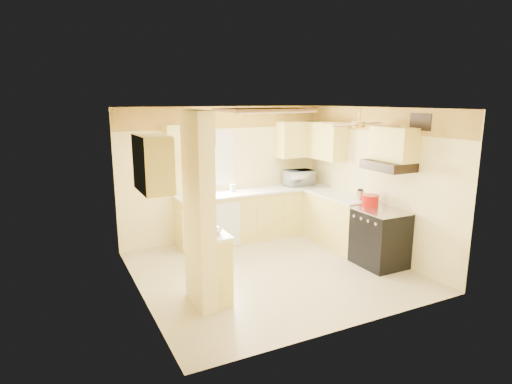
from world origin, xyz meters
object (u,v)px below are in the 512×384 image
dutch_oven (370,201)px  kettle (360,195)px  stove (380,238)px  bowl (215,231)px  microwave (299,178)px

dutch_oven → kettle: bearing=82.1°
stove → bowl: bowl is taller
stove → microwave: size_ratio=1.64×
bowl → dutch_oven: 2.82m
stove → dutch_oven: size_ratio=3.16×
stove → bowl: bearing=180.0°
kettle → dutch_oven: bearing=-97.9°
bowl → dutch_oven: bearing=5.5°
microwave → kettle: (0.21, -1.60, -0.06)m
stove → microwave: bearing=94.6°
microwave → dutch_oven: bearing=95.9°
bowl → dutch_oven: size_ratio=0.74×
microwave → kettle: 1.61m
bowl → dutch_oven: (2.81, 0.27, 0.05)m
microwave → kettle: size_ratio=2.67×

